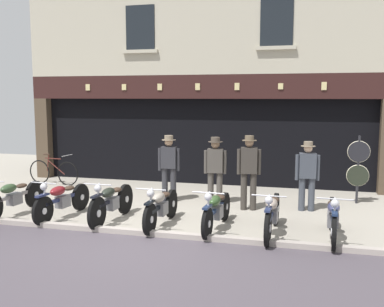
{
  "coord_description": "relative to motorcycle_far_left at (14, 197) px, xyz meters",
  "views": [
    {
      "loc": [
        3.1,
        -7.76,
        2.68
      ],
      "look_at": [
        0.43,
        2.62,
        1.29
      ],
      "focal_mm": 41.52,
      "sensor_mm": 36.0,
      "label": 1
    }
  ],
  "objects": [
    {
      "name": "motorcycle_left",
      "position": [
        1.16,
        0.09,
        -0.01
      ],
      "size": [
        0.62,
        1.98,
        0.91
      ],
      "rotation": [
        0.0,
        0.0,
        3.05
      ],
      "color": "black",
      "rests_on": "ground"
    },
    {
      "name": "motorcycle_center",
      "position": [
        3.49,
        0.03,
        -0.01
      ],
      "size": [
        0.62,
        1.95,
        0.91
      ],
      "rotation": [
        0.0,
        0.0,
        3.12
      ],
      "color": "black",
      "rests_on": "ground"
    },
    {
      "name": "advert_board_near",
      "position": [
        0.38,
        4.68,
        1.38
      ],
      "size": [
        0.7,
        0.03,
        0.98
      ],
      "color": "silver"
    },
    {
      "name": "advert_board_far",
      "position": [
        -0.62,
        4.68,
        1.29
      ],
      "size": [
        0.72,
        0.03,
        0.89
      ],
      "color": "beige"
    },
    {
      "name": "motorcycle_far_right",
      "position": [
        6.88,
        0.01,
        0.0
      ],
      "size": [
        0.62,
        1.99,
        0.92
      ],
      "rotation": [
        0.0,
        0.0,
        3.12
      ],
      "color": "black",
      "rests_on": "ground"
    },
    {
      "name": "leaning_bicycle",
      "position": [
        -1.12,
        3.42,
        -0.04
      ],
      "size": [
        1.77,
        0.5,
        0.96
      ],
      "rotation": [
        0.0,
        0.0,
        -1.67
      ],
      "color": "black",
      "rests_on": "ground"
    },
    {
      "name": "motorcycle_center_left",
      "position": [
        2.35,
        0.1,
        0.01
      ],
      "size": [
        0.62,
        1.99,
        0.94
      ],
      "rotation": [
        0.0,
        0.0,
        3.1
      ],
      "color": "black",
      "rests_on": "ground"
    },
    {
      "name": "assistant_far_right",
      "position": [
        6.4,
        2.06,
        0.48
      ],
      "size": [
        0.56,
        0.33,
        1.64
      ],
      "rotation": [
        0.0,
        0.0,
        3.25
      ],
      "color": "#3D424C",
      "rests_on": "ground"
    },
    {
      "name": "shop_facade",
      "position": [
        3.24,
        6.3,
        1.28
      ],
      "size": [
        11.29,
        4.42,
        6.28
      ],
      "color": "black",
      "rests_on": "ground"
    },
    {
      "name": "ground",
      "position": [
        3.24,
        -1.7,
        -0.47
      ],
      "size": [
        22.99,
        22.0,
        0.18
      ],
      "color": "#9F9789"
    },
    {
      "name": "shopkeeper_center",
      "position": [
        4.19,
        2.16,
        0.51
      ],
      "size": [
        0.56,
        0.36,
        1.68
      ],
      "rotation": [
        0.0,
        0.0,
        3.24
      ],
      "color": "#47423D",
      "rests_on": "ground"
    },
    {
      "name": "motorcycle_right",
      "position": [
        5.76,
        0.01,
        0.0
      ],
      "size": [
        0.62,
        2.11,
        0.92
      ],
      "rotation": [
        0.0,
        0.0,
        3.11
      ],
      "color": "black",
      "rests_on": "ground"
    },
    {
      "name": "motorcycle_far_left",
      "position": [
        0.0,
        0.0,
        0.0
      ],
      "size": [
        0.62,
        2.09,
        0.92
      ],
      "rotation": [
        0.0,
        0.0,
        3.08
      ],
      "color": "black",
      "rests_on": "ground"
    },
    {
      "name": "salesman_right",
      "position": [
        5.07,
        1.81,
        0.56
      ],
      "size": [
        0.56,
        0.34,
        1.76
      ],
      "rotation": [
        0.0,
        0.0,
        3.27
      ],
      "color": "#38332D",
      "rests_on": "ground"
    },
    {
      "name": "tyre_sign_pole",
      "position": [
        7.63,
        3.12,
        0.56
      ],
      "size": [
        0.55,
        0.06,
        1.71
      ],
      "color": "#232328",
      "rests_on": "ground"
    },
    {
      "name": "motorcycle_center_right",
      "position": [
        4.65,
        0.07,
        -0.01
      ],
      "size": [
        0.62,
        1.99,
        0.9
      ],
      "rotation": [
        0.0,
        0.0,
        3.08
      ],
      "color": "black",
      "rests_on": "ground"
    },
    {
      "name": "salesman_left",
      "position": [
        3.0,
        2.14,
        0.52
      ],
      "size": [
        0.56,
        0.36,
        1.7
      ],
      "rotation": [
        0.0,
        0.0,
        3.24
      ],
      "color": "#2D2D33",
      "rests_on": "ground"
    }
  ]
}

